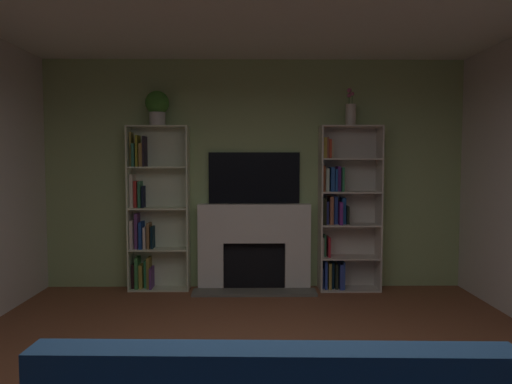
{
  "coord_description": "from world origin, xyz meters",
  "views": [
    {
      "loc": [
        -0.05,
        -2.74,
        1.58
      ],
      "look_at": [
        0.0,
        1.3,
        1.32
      ],
      "focal_mm": 33.58,
      "sensor_mm": 36.0,
      "label": 1
    }
  ],
  "objects_px": {
    "potted_plant": "(157,106)",
    "vase_with_flowers": "(351,113)",
    "fireplace": "(254,245)",
    "bookshelf_left": "(152,213)",
    "tv": "(254,178)",
    "bookshelf_right": "(342,212)"
  },
  "relations": [
    {
      "from": "fireplace",
      "to": "tv",
      "type": "bearing_deg",
      "value": 90.0
    },
    {
      "from": "fireplace",
      "to": "bookshelf_left",
      "type": "relative_size",
      "value": 0.74
    },
    {
      "from": "bookshelf_left",
      "to": "vase_with_flowers",
      "type": "height_order",
      "value": "vase_with_flowers"
    },
    {
      "from": "fireplace",
      "to": "bookshelf_right",
      "type": "relative_size",
      "value": 0.74
    },
    {
      "from": "bookshelf_left",
      "to": "potted_plant",
      "type": "bearing_deg",
      "value": -32.61
    },
    {
      "from": "bookshelf_left",
      "to": "bookshelf_right",
      "type": "relative_size",
      "value": 1.0
    },
    {
      "from": "potted_plant",
      "to": "vase_with_flowers",
      "type": "xyz_separation_m",
      "value": [
        2.34,
        0.0,
        -0.08
      ]
    },
    {
      "from": "vase_with_flowers",
      "to": "fireplace",
      "type": "bearing_deg",
      "value": 177.69
    },
    {
      "from": "fireplace",
      "to": "bookshelf_left",
      "type": "distance_m",
      "value": 1.32
    },
    {
      "from": "bookshelf_right",
      "to": "vase_with_flowers",
      "type": "bearing_deg",
      "value": -19.45
    },
    {
      "from": "potted_plant",
      "to": "vase_with_flowers",
      "type": "height_order",
      "value": "vase_with_flowers"
    },
    {
      "from": "fireplace",
      "to": "vase_with_flowers",
      "type": "bearing_deg",
      "value": -2.31
    },
    {
      "from": "tv",
      "to": "vase_with_flowers",
      "type": "height_order",
      "value": "vase_with_flowers"
    },
    {
      "from": "vase_with_flowers",
      "to": "potted_plant",
      "type": "bearing_deg",
      "value": -179.97
    },
    {
      "from": "tv",
      "to": "bookshelf_left",
      "type": "xyz_separation_m",
      "value": [
        -1.26,
        -0.06,
        -0.44
      ]
    },
    {
      "from": "fireplace",
      "to": "tv",
      "type": "xyz_separation_m",
      "value": [
        0.0,
        0.07,
        0.83
      ]
    },
    {
      "from": "fireplace",
      "to": "bookshelf_left",
      "type": "xyz_separation_m",
      "value": [
        -1.26,
        0.01,
        0.39
      ]
    },
    {
      "from": "potted_plant",
      "to": "bookshelf_left",
      "type": "bearing_deg",
      "value": 147.39
    },
    {
      "from": "bookshelf_left",
      "to": "vase_with_flowers",
      "type": "xyz_separation_m",
      "value": [
        2.43,
        -0.06,
        1.23
      ]
    },
    {
      "from": "potted_plant",
      "to": "vase_with_flowers",
      "type": "relative_size",
      "value": 0.91
    },
    {
      "from": "tv",
      "to": "bookshelf_right",
      "type": "relative_size",
      "value": 0.56
    },
    {
      "from": "bookshelf_left",
      "to": "potted_plant",
      "type": "distance_m",
      "value": 1.31
    }
  ]
}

